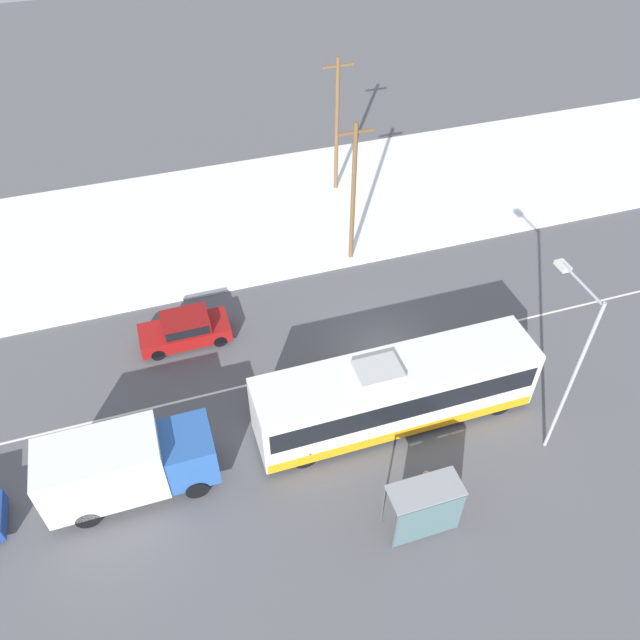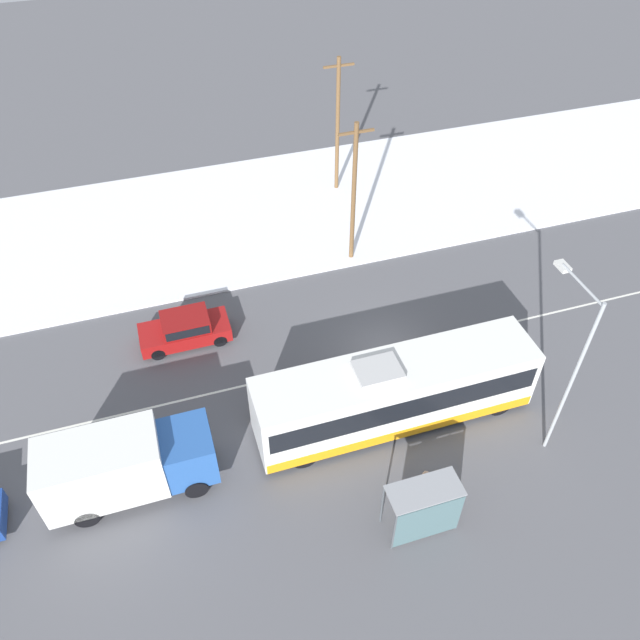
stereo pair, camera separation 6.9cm
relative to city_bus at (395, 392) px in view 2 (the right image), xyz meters
The scene contains 11 objects.
ground_plane 4.19m from the city_bus, 71.95° to the left, with size 120.00×120.00×0.00m, color #56565B.
snow_lot 16.73m from the city_bus, 85.91° to the left, with size 80.00×12.81×0.12m.
lane_marking_center 4.19m from the city_bus, 71.95° to the left, with size 60.00×0.12×0.00m.
city_bus is the anchor object (origin of this frame).
box_truck 10.87m from the city_bus, behind, with size 6.29×2.30×3.01m.
sedan_car 10.55m from the city_bus, 136.33° to the left, with size 4.21×1.80×1.51m.
pedestrian_at_stop 4.01m from the city_bus, 95.98° to the right, with size 0.66×0.29×1.83m.
bus_shelter 5.23m from the city_bus, 100.62° to the right, with size 2.63×1.20×2.40m.
streetlamp 6.91m from the city_bus, 26.49° to the right, with size 0.36×2.66×7.87m.
utility_pole_roadside 11.40m from the city_bus, 79.40° to the left, with size 1.80×0.24×8.01m.
utility_pole_snowlot 18.49m from the city_bus, 78.80° to the left, with size 1.80×0.24×8.32m.
Camera 2 is at (-9.05, -18.33, 21.41)m, focal length 35.00 mm.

